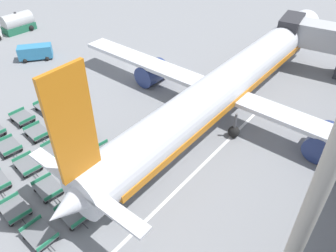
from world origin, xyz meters
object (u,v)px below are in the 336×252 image
at_px(fuel_tanker_secondary, 12,25).
at_px(baggage_dolly_row_far_col_c, 82,136).
at_px(airplane, 230,83).
at_px(baggage_dolly_row_far_col_b, 63,119).
at_px(baggage_dolly_row_mid_a_col_e, 73,214).
at_px(baggage_dolly_row_mid_a_col_c, 28,165).
at_px(baggage_dolly_row_mid_b_col_b, 37,132).
at_px(baggage_dolly_row_mid_a_col_b, 9,147).
at_px(baggage_dolly_row_near_col_d, 15,210).
at_px(baggage_dolly_row_mid_b_col_d, 82,169).
at_px(apron_light_mast, 319,191).
at_px(baggage_dolly_row_far_col_d, 107,153).
at_px(service_van, 35,52).
at_px(baggage_dolly_row_mid_a_col_d, 48,188).
at_px(baggage_dolly_row_near_col_e, 40,235).
at_px(baggage_dolly_row_far_col_e, 131,173).
at_px(baggage_dolly_row_mid_b_col_e, 105,191).
at_px(baggage_dolly_row_mid_b_col_a, 23,118).
at_px(baggage_dolly_row_mid_b_col_c, 56,150).
at_px(baggage_dolly_row_far_col_a, 46,107).

xyz_separation_m(fuel_tanker_secondary, baggage_dolly_row_far_col_c, (29.56, -12.98, -0.91)).
relative_size(airplane, baggage_dolly_row_far_col_b, 14.16).
bearing_deg(baggage_dolly_row_mid_a_col_e, baggage_dolly_row_mid_a_col_c, 169.37).
distance_m(fuel_tanker_secondary, baggage_dolly_row_far_col_b, 28.63).
bearing_deg(baggage_dolly_row_mid_b_col_b, baggage_dolly_row_mid_a_col_b, -99.48).
relative_size(baggage_dolly_row_mid_a_col_b, baggage_dolly_row_far_col_c, 1.01).
distance_m(airplane, baggage_dolly_row_near_col_d, 23.41).
bearing_deg(baggage_dolly_row_far_col_c, baggage_dolly_row_mid_b_col_d, -44.27).
bearing_deg(apron_light_mast, baggage_dolly_row_far_col_d, 160.55).
height_order(baggage_dolly_row_mid_a_col_c, baggage_dolly_row_far_col_b, same).
relative_size(service_van, baggage_dolly_row_far_col_d, 1.42).
height_order(fuel_tanker_secondary, baggage_dolly_row_mid_a_col_c, fuel_tanker_secondary).
height_order(baggage_dolly_row_mid_b_col_d, baggage_dolly_row_far_col_d, same).
distance_m(baggage_dolly_row_far_col_c, baggage_dolly_row_far_col_d, 3.77).
height_order(baggage_dolly_row_mid_a_col_b, baggage_dolly_row_mid_a_col_d, same).
height_order(baggage_dolly_row_near_col_e, baggage_dolly_row_mid_a_col_c, same).
relative_size(baggage_dolly_row_far_col_e, apron_light_mast, 0.14).
bearing_deg(airplane, baggage_dolly_row_far_col_e, -99.55).
distance_m(baggage_dolly_row_mid_b_col_e, apron_light_mast, 18.94).
height_order(baggage_dolly_row_near_col_e, baggage_dolly_row_far_col_e, same).
xyz_separation_m(baggage_dolly_row_mid_b_col_a, baggage_dolly_row_far_col_d, (11.23, 1.01, 0.00)).
distance_m(baggage_dolly_row_near_col_d, baggage_dolly_row_mid_a_col_b, 8.07).
bearing_deg(baggage_dolly_row_far_col_e, baggage_dolly_row_mid_b_col_c, -168.08).
height_order(baggage_dolly_row_near_col_d, baggage_dolly_row_far_col_b, same).
distance_m(baggage_dolly_row_mid_b_col_e, baggage_dolly_row_far_col_b, 11.51).
bearing_deg(baggage_dolly_row_mid_a_col_e, baggage_dolly_row_mid_a_col_d, 170.68).
distance_m(baggage_dolly_row_mid_a_col_d, baggage_dolly_row_far_col_d, 6.06).
bearing_deg(baggage_dolly_row_mid_a_col_d, fuel_tanker_secondary, 148.96).
xyz_separation_m(baggage_dolly_row_near_col_d, baggage_dolly_row_mid_a_col_e, (4.03, 2.30, 0.00)).
bearing_deg(apron_light_mast, baggage_dolly_row_mid_a_col_c, 177.48).
relative_size(baggage_dolly_row_near_col_e, baggage_dolly_row_mid_b_col_c, 0.99).
bearing_deg(baggage_dolly_row_mid_b_col_c, apron_light_mast, -9.81).
relative_size(service_van, baggage_dolly_row_near_col_d, 1.43).
bearing_deg(baggage_dolly_row_mid_b_col_a, baggage_dolly_row_mid_a_col_b, -51.69).
height_order(baggage_dolly_row_mid_a_col_c, baggage_dolly_row_mid_a_col_d, same).
relative_size(baggage_dolly_row_mid_b_col_a, baggage_dolly_row_far_col_d, 0.99).
distance_m(fuel_tanker_secondary, baggage_dolly_row_far_col_a, 25.40).
height_order(service_van, baggage_dolly_row_mid_b_col_b, service_van).
height_order(service_van, baggage_dolly_row_far_col_b, service_van).
bearing_deg(service_van, airplane, 7.74).
relative_size(fuel_tanker_secondary, baggage_dolly_row_mid_b_col_a, 2.55).
height_order(fuel_tanker_secondary, baggage_dolly_row_mid_b_col_c, fuel_tanker_secondary).
height_order(fuel_tanker_secondary, baggage_dolly_row_far_col_e, fuel_tanker_secondary).
xyz_separation_m(baggage_dolly_row_mid_a_col_d, baggage_dolly_row_mid_b_col_a, (-10.21, 4.96, 0.00)).
bearing_deg(baggage_dolly_row_mid_a_col_d, apron_light_mast, -0.61).
distance_m(baggage_dolly_row_mid_a_col_b, apron_light_mast, 28.51).
bearing_deg(baggage_dolly_row_far_col_e, baggage_dolly_row_mid_b_col_e, -98.74).
distance_m(baggage_dolly_row_mid_b_col_a, baggage_dolly_row_far_col_e, 14.72).
distance_m(airplane, baggage_dolly_row_far_col_c, 16.20).
distance_m(service_van, baggage_dolly_row_mid_a_col_d, 26.20).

